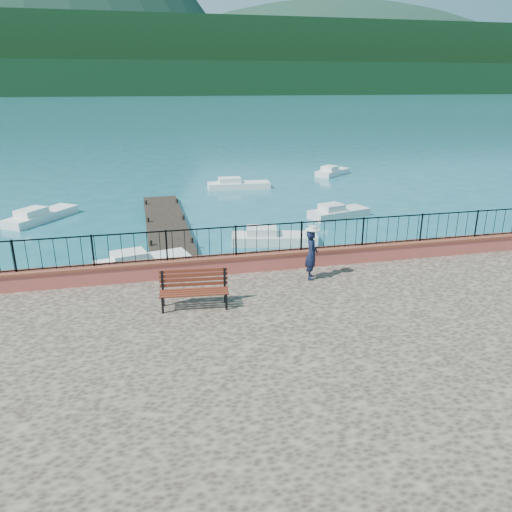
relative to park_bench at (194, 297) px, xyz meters
name	(u,v)px	position (x,y,z in m)	size (l,w,h in m)	color
ground	(275,360)	(1.94, -1.29, -1.51)	(2000.00, 2000.00, 0.00)	#19596B
parapet	(245,263)	(1.94, 2.41, -0.02)	(28.00, 0.46, 0.58)	#C04845
railing	(245,240)	(1.94, 2.41, 0.75)	(27.00, 0.05, 0.95)	black
dock	(168,235)	(-0.06, 10.71, -1.36)	(2.00, 16.00, 0.30)	#2D231C
far_forest	(137,79)	(1.94, 298.71, 7.49)	(900.00, 60.00, 18.00)	black
foothills	(134,59)	(1.94, 358.71, 20.49)	(900.00, 120.00, 44.00)	black
companion_hill	(330,89)	(221.94, 558.71, -1.51)	(448.00, 384.00, 180.00)	#142D23
park_bench	(194,297)	(0.00, 0.00, 0.00)	(1.92, 0.79, 1.04)	black
person	(311,254)	(3.82, 1.30, 0.49)	(0.58, 0.38, 1.59)	black
hat	(313,228)	(3.82, 1.30, 1.34)	(0.44, 0.44, 0.12)	silver
boat_0	(143,259)	(-1.32, 6.70, -1.11)	(3.68, 1.30, 0.80)	silver
boat_1	(274,235)	(4.66, 8.69, -1.11)	(3.91, 1.30, 0.80)	silver
boat_2	(339,210)	(9.40, 12.49, -1.11)	(3.40, 1.30, 0.80)	silver
boat_3	(41,213)	(-6.52, 15.56, -1.11)	(4.31, 1.30, 0.80)	white
boat_4	(239,183)	(5.57, 21.47, -1.11)	(4.32, 1.30, 0.80)	white
boat_5	(333,170)	(13.99, 25.02, -1.11)	(3.30, 1.30, 0.80)	silver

